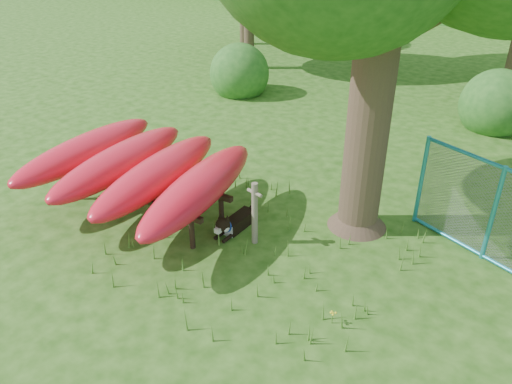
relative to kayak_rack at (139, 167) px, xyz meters
The scene contains 8 objects.
ground 2.43m from the kayak_rack, 22.43° to the right, with size 80.00×80.00×0.00m, color #204C0F.
wooden_post 2.28m from the kayak_rack, 10.11° to the left, with size 0.30×0.12×1.11m.
kayak_rack is the anchor object (origin of this frame).
husky_dog 1.94m from the kayak_rack, 14.61° to the left, with size 0.29×1.08×0.48m.
fence_section 5.80m from the kayak_rack, 21.88° to the left, with size 2.62×1.00×2.69m.
wildflower_clump 4.26m from the kayak_rack, ahead, with size 0.09×0.08×0.20m.
shrub_left 7.31m from the kayak_rack, 113.70° to the left, with size 1.80×1.80×1.80m, color #245E1E.
shrub_mid 9.15m from the kayak_rack, 63.34° to the left, with size 1.80×1.80×1.80m, color #245E1E.
Camera 1 is at (4.18, -4.28, 4.73)m, focal length 35.00 mm.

